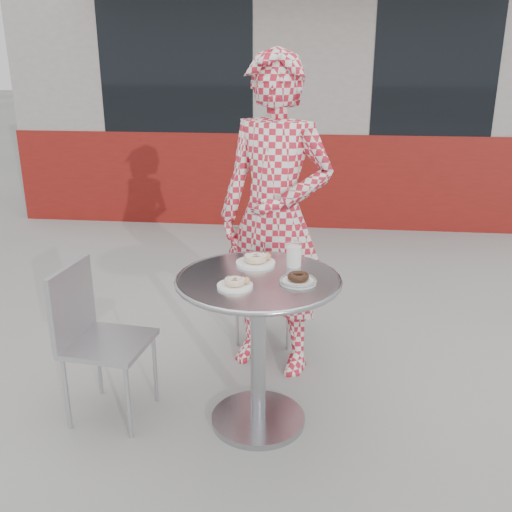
# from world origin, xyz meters

# --- Properties ---
(ground) EXTENTS (60.00, 60.00, 0.00)m
(ground) POSITION_xyz_m (0.00, 0.00, 0.00)
(ground) COLOR #9D9B96
(ground) RESTS_ON ground
(storefront) EXTENTS (6.02, 4.55, 3.00)m
(storefront) POSITION_xyz_m (-0.00, 5.56, 1.49)
(storefront) COLOR gray
(storefront) RESTS_ON ground
(bistro_table) EXTENTS (0.78, 0.78, 0.79)m
(bistro_table) POSITION_xyz_m (0.05, 0.03, 0.59)
(bistro_table) COLOR #B3B3B8
(bistro_table) RESTS_ON ground
(chair_far) EXTENTS (0.39, 0.39, 0.79)m
(chair_far) POSITION_xyz_m (-0.01, 0.97, 0.24)
(chair_far) COLOR #AFB2B7
(chair_far) RESTS_ON ground
(chair_left) EXTENTS (0.43, 0.42, 0.80)m
(chair_left) POSITION_xyz_m (-0.71, 0.01, 0.25)
(chair_left) COLOR #AFB2B7
(chair_left) RESTS_ON ground
(seated_person) EXTENTS (0.76, 0.62, 1.80)m
(seated_person) POSITION_xyz_m (0.07, 0.64, 0.90)
(seated_person) COLOR #B41B2D
(seated_person) RESTS_ON ground
(plate_far) EXTENTS (0.19, 0.19, 0.05)m
(plate_far) POSITION_xyz_m (0.02, 0.21, 0.80)
(plate_far) COLOR white
(plate_far) RESTS_ON bistro_table
(plate_near) EXTENTS (0.16, 0.16, 0.04)m
(plate_near) POSITION_xyz_m (-0.04, -0.09, 0.80)
(plate_near) COLOR white
(plate_near) RESTS_ON bistro_table
(plate_checker) EXTENTS (0.17, 0.17, 0.04)m
(plate_checker) POSITION_xyz_m (0.23, -0.01, 0.80)
(plate_checker) COLOR white
(plate_checker) RESTS_ON bistro_table
(milk_cup) EXTENTS (0.08, 0.08, 0.12)m
(milk_cup) POSITION_xyz_m (0.20, 0.20, 0.84)
(milk_cup) COLOR white
(milk_cup) RESTS_ON bistro_table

